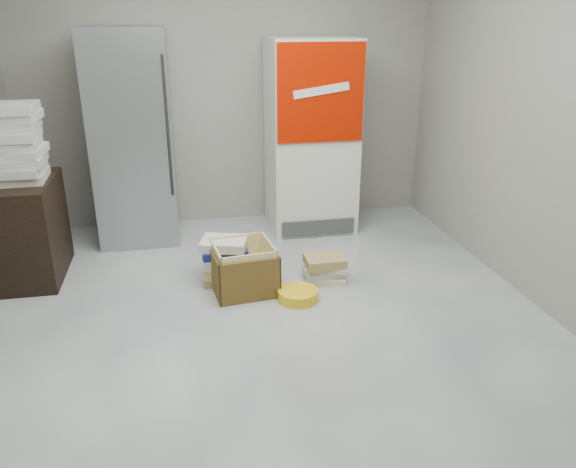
% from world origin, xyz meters
% --- Properties ---
extents(ground, '(5.00, 5.00, 0.00)m').
position_xyz_m(ground, '(0.00, 0.00, 0.00)').
color(ground, silver).
rests_on(ground, ground).
extents(room_shell, '(4.04, 5.04, 2.82)m').
position_xyz_m(room_shell, '(0.00, 0.00, 1.80)').
color(room_shell, gray).
rests_on(room_shell, ground).
extents(steel_fridge, '(0.70, 0.72, 1.90)m').
position_xyz_m(steel_fridge, '(-0.90, 2.13, 0.95)').
color(steel_fridge, '#A2A6AA').
rests_on(steel_fridge, ground).
extents(coke_cooler, '(0.80, 0.73, 1.80)m').
position_xyz_m(coke_cooler, '(0.75, 2.12, 0.90)').
color(coke_cooler, silver).
rests_on(coke_cooler, ground).
extents(wood_shelf, '(0.50, 0.80, 0.80)m').
position_xyz_m(wood_shelf, '(-1.73, 1.40, 0.40)').
color(wood_shelf, black).
rests_on(wood_shelf, ground).
extents(supply_box_stack, '(0.44, 0.44, 0.58)m').
position_xyz_m(supply_box_stack, '(-1.72, 1.40, 1.09)').
color(supply_box_stack, beige).
rests_on(supply_box_stack, wood_shelf).
extents(phonebook_stack_main, '(0.42, 0.36, 0.35)m').
position_xyz_m(phonebook_stack_main, '(-0.20, 1.01, 0.18)').
color(phonebook_stack_main, '#A0834D').
rests_on(phonebook_stack_main, ground).
extents(phonebook_stack_side, '(0.36, 0.31, 0.21)m').
position_xyz_m(phonebook_stack_side, '(0.58, 0.87, 0.10)').
color(phonebook_stack_side, beige).
rests_on(phonebook_stack_side, ground).
extents(cardboard_box, '(0.52, 0.52, 0.38)m').
position_xyz_m(cardboard_box, '(-0.08, 0.82, 0.16)').
color(cardboard_box, gold).
rests_on(cardboard_box, ground).
extents(bucket_lid, '(0.40, 0.40, 0.08)m').
position_xyz_m(bucket_lid, '(0.30, 0.58, 0.04)').
color(bucket_lid, yellow).
rests_on(bucket_lid, ground).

